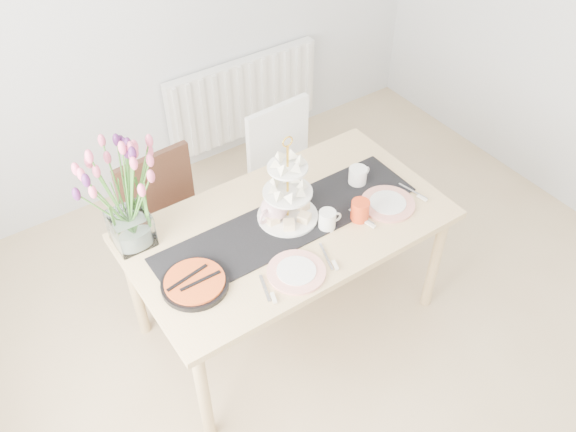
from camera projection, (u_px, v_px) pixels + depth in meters
room_shell at (418, 203)px, 2.33m from camera, size 4.50×4.50×4.50m
radiator at (244, 98)px, 4.44m from camera, size 1.20×0.08×0.60m
dining_table at (288, 234)px, 3.10m from camera, size 1.60×0.90×0.75m
chair_brown at (170, 219)px, 3.40m from camera, size 0.47×0.47×0.89m
chair_white at (290, 166)px, 3.74m from camera, size 0.47×0.47×0.90m
table_runner at (288, 222)px, 3.04m from camera, size 1.40×0.35×0.01m
tulip_vase at (120, 185)px, 2.70m from camera, size 0.66×0.66×0.56m
cake_stand at (288, 199)px, 2.98m from camera, size 0.31×0.31×0.45m
teapot at (274, 208)px, 3.02m from camera, size 0.27×0.25×0.15m
cream_jug at (358, 176)px, 3.24m from camera, size 0.10×0.10×0.10m
tart_tin at (195, 283)px, 2.74m from camera, size 0.31×0.31×0.04m
mug_white at (327, 220)px, 2.99m from camera, size 0.10×0.10×0.10m
mug_orange at (360, 210)px, 3.03m from camera, size 0.13×0.13×0.11m
plate_left at (296, 272)px, 2.80m from camera, size 0.34×0.34×0.01m
plate_right at (388, 204)px, 3.14m from camera, size 0.33×0.33×0.01m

